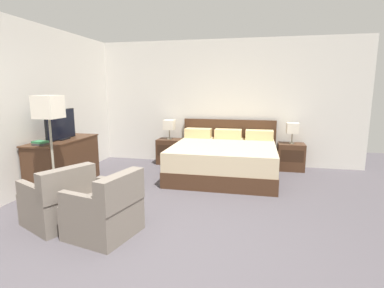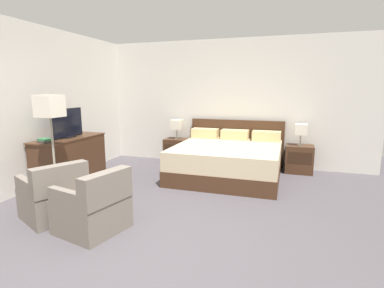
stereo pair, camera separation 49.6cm
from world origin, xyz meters
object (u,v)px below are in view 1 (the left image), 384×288
(nightstand_left, at_px, (170,151))
(tv, at_px, (61,125))
(bed, at_px, (224,159))
(nightstand_right, at_px, (291,157))
(book_blue_cover, at_px, (40,142))
(table_lamp_right, at_px, (293,128))
(book_red_cover, at_px, (41,144))
(table_lamp_left, at_px, (169,125))
(floor_lamp, at_px, (49,115))
(dresser, at_px, (64,162))
(armchair_by_window, at_px, (59,202))
(armchair_companion, at_px, (106,212))

(nightstand_left, distance_m, tv, 2.48)
(bed, distance_m, nightstand_right, 1.50)
(book_blue_cover, bearing_deg, nightstand_left, 61.28)
(table_lamp_right, xyz_separation_m, book_red_cover, (-3.97, -2.45, -0.04))
(table_lamp_left, height_order, book_blue_cover, table_lamp_left)
(book_red_cover, bearing_deg, floor_lamp, -36.04)
(nightstand_left, xyz_separation_m, nightstand_right, (2.63, 0.00, 0.00))
(dresser, bearing_deg, nightstand_right, 25.74)
(book_blue_cover, xyz_separation_m, floor_lamp, (0.45, -0.32, 0.46))
(book_blue_cover, distance_m, floor_lamp, 0.71)
(table_lamp_right, height_order, dresser, table_lamp_right)
(nightstand_right, bearing_deg, table_lamp_left, 179.97)
(bed, distance_m, armchair_by_window, 3.13)
(nightstand_right, distance_m, book_blue_cover, 4.71)
(table_lamp_left, distance_m, armchair_companion, 3.51)
(table_lamp_left, bearing_deg, armchair_companion, -85.63)
(tv, xyz_separation_m, armchair_companion, (1.60, -1.51, -0.78))
(bed, relative_size, table_lamp_right, 4.68)
(tv, height_order, book_blue_cover, tv)
(armchair_by_window, bearing_deg, book_blue_cover, 136.64)
(armchair_companion, bearing_deg, armchair_by_window, 168.23)
(bed, distance_m, nightstand_left, 1.50)
(table_lamp_right, bearing_deg, armchair_companion, -124.51)
(book_red_cover, bearing_deg, bed, 33.19)
(armchair_by_window, distance_m, floor_lamp, 1.25)
(bed, xyz_separation_m, book_red_cover, (-2.66, -1.74, 0.50))
(book_red_cover, bearing_deg, armchair_companion, -31.83)
(dresser, height_order, armchair_by_window, dresser)
(bed, relative_size, nightstand_left, 3.61)
(tv, bearing_deg, armchair_by_window, -56.87)
(book_blue_cover, relative_size, armchair_by_window, 0.23)
(nightstand_right, bearing_deg, armchair_companion, -124.53)
(bed, distance_m, table_lamp_left, 1.60)
(table_lamp_right, distance_m, book_blue_cover, 4.67)
(armchair_by_window, bearing_deg, nightstand_right, 46.95)
(armchair_companion, bearing_deg, table_lamp_right, 55.49)
(armchair_companion, bearing_deg, dresser, 136.35)
(tv, distance_m, armchair_by_window, 1.81)
(bed, distance_m, book_blue_cover, 3.22)
(table_lamp_right, bearing_deg, armchair_by_window, -133.04)
(dresser, xyz_separation_m, book_red_cover, (0.00, -0.54, 0.41))
(nightstand_left, xyz_separation_m, book_blue_cover, (-1.34, -2.45, 0.59))
(table_lamp_left, xyz_separation_m, book_red_cover, (-1.34, -2.45, -0.04))
(table_lamp_left, height_order, dresser, table_lamp_left)
(tv, bearing_deg, table_lamp_left, 55.35)
(book_blue_cover, xyz_separation_m, armchair_companion, (1.61, -0.99, -0.58))
(book_red_cover, bearing_deg, book_blue_cover, 180.00)
(tv, relative_size, floor_lamp, 0.47)
(tv, xyz_separation_m, floor_lamp, (0.44, -0.84, 0.25))
(table_lamp_right, height_order, armchair_by_window, table_lamp_right)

